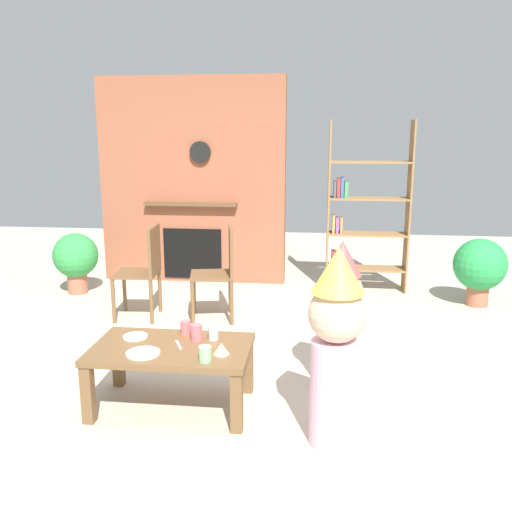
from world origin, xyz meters
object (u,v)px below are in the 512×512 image
object	(u,v)px
child_in_pink	(340,313)
paper_plate_front	(135,336)
paper_cup_far_left	(197,332)
potted_plant_tall	(480,266)
potted_plant_short	(76,258)
paper_cup_near_right	(205,354)
birthday_cake_slice	(221,348)
dining_chair_middle	(221,268)
paper_cup_near_left	(185,328)
paper_plate_rear	(143,353)
bookshelf	(361,213)
dining_chair_left	(145,267)
child_with_cone_hat	(336,343)
coffee_table	(172,356)
paper_cup_center	(213,333)

from	to	relation	value
child_in_pink	paper_plate_front	bearing A→B (deg)	-8.57
paper_cup_far_left	potted_plant_tall	world-z (taller)	potted_plant_tall
potted_plant_tall	potted_plant_short	distance (m)	4.34
potted_plant_tall	paper_plate_front	bearing A→B (deg)	-140.94
paper_cup_near_right	child_in_pink	bearing A→B (deg)	35.31
paper_cup_far_left	paper_plate_front	world-z (taller)	paper_cup_far_left
birthday_cake_slice	paper_plate_front	bearing A→B (deg)	161.33
birthday_cake_slice	potted_plant_tall	distance (m)	3.39
paper_cup_far_left	dining_chair_middle	size ratio (longest dim) A/B	0.12
dining_chair_middle	paper_plate_front	bearing A→B (deg)	68.32
paper_cup_near_left	paper_plate_rear	distance (m)	0.41
birthday_cake_slice	paper_cup_near_left	bearing A→B (deg)	134.60
paper_cup_near_right	potted_plant_short	bearing A→B (deg)	127.60
bookshelf	child_in_pink	xyz separation A→B (m)	(-0.32, -2.54, -0.32)
paper_cup_near_left	child_in_pink	size ratio (longest dim) A/B	0.09
child_in_pink	potted_plant_tall	distance (m)	2.57
paper_cup_near_left	dining_chair_left	distance (m)	1.65
paper_cup_near_right	child_in_pink	distance (m)	1.01
bookshelf	child_with_cone_hat	world-z (taller)	bookshelf
paper_plate_rear	birthday_cake_slice	bearing A→B (deg)	6.50
coffee_table	paper_plate_rear	xyz separation A→B (m)	(-0.14, -0.14, 0.07)
paper_cup_far_left	potted_plant_short	size ratio (longest dim) A/B	0.16
paper_cup_near_right	potted_plant_tall	world-z (taller)	potted_plant_tall
paper_cup_center	dining_chair_left	bearing A→B (deg)	121.83
paper_plate_rear	child_with_cone_hat	distance (m)	1.20
paper_cup_center	child_with_cone_hat	bearing A→B (deg)	-30.05
paper_cup_near_right	paper_plate_front	size ratio (longest dim) A/B	0.58
coffee_table	paper_cup_far_left	xyz separation A→B (m)	(0.14, 0.12, 0.12)
dining_chair_left	potted_plant_short	distance (m)	1.27
paper_cup_near_right	dining_chair_middle	bearing A→B (deg)	97.27
paper_cup_center	paper_cup_far_left	distance (m)	0.11
paper_cup_far_left	dining_chair_left	world-z (taller)	dining_chair_left
paper_cup_near_right	coffee_table	bearing A→B (deg)	142.07
paper_cup_near_right	child_with_cone_hat	xyz separation A→B (m)	(0.77, -0.10, 0.15)
child_with_cone_hat	dining_chair_middle	distance (m)	2.28
paper_cup_center	paper_plate_front	bearing A→B (deg)	-177.64
dining_chair_middle	potted_plant_tall	bearing A→B (deg)	-175.50
coffee_table	child_with_cone_hat	bearing A→B (deg)	-16.69
bookshelf	dining_chair_middle	bearing A→B (deg)	-139.45
paper_plate_front	potted_plant_short	distance (m)	2.72
paper_cup_near_right	potted_plant_tall	bearing A→B (deg)	48.84
coffee_table	paper_plate_front	xyz separation A→B (m)	(-0.28, 0.12, 0.07)
coffee_table	dining_chair_middle	world-z (taller)	dining_chair_middle
paper_plate_rear	child_in_pink	xyz separation A→B (m)	(1.22, 0.51, 0.14)
coffee_table	paper_cup_center	world-z (taller)	paper_cup_center
coffee_table	potted_plant_tall	bearing A→B (deg)	43.41
paper_cup_center	child_in_pink	xyz separation A→B (m)	(0.84, 0.23, 0.09)
dining_chair_left	paper_cup_far_left	bearing A→B (deg)	114.72
paper_cup_far_left	dining_chair_middle	xyz separation A→B (m)	(-0.12, 1.61, 0.04)
paper_cup_near_left	bookshelf	bearing A→B (deg)	63.21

